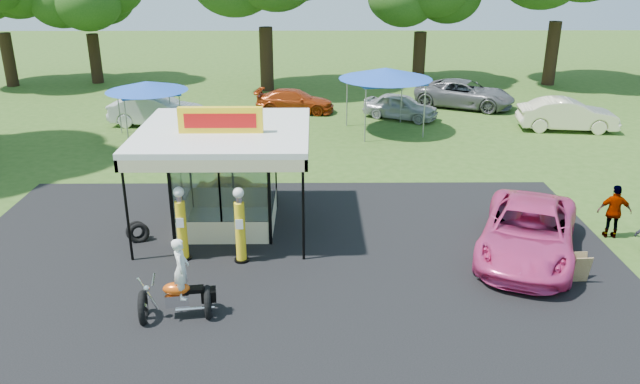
# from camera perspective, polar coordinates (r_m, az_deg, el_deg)

# --- Properties ---
(ground) EXTENTS (120.00, 120.00, 0.00)m
(ground) POSITION_cam_1_polar(r_m,az_deg,el_deg) (16.61, -3.55, -10.14)
(ground) COLOR #2F4F18
(ground) RESTS_ON ground
(asphalt_apron) EXTENTS (20.00, 14.00, 0.04)m
(asphalt_apron) POSITION_cam_1_polar(r_m,az_deg,el_deg) (18.34, -3.24, -6.84)
(asphalt_apron) COLOR black
(asphalt_apron) RESTS_ON ground
(gas_station_kiosk) EXTENTS (5.40, 5.40, 4.18)m
(gas_station_kiosk) POSITION_cam_1_polar(r_m,az_deg,el_deg) (20.55, -8.56, 1.49)
(gas_station_kiosk) COLOR white
(gas_station_kiosk) RESTS_ON ground
(gas_pump_left) EXTENTS (0.43, 0.43, 2.33)m
(gas_pump_left) POSITION_cam_1_polar(r_m,az_deg,el_deg) (18.71, -12.54, -3.02)
(gas_pump_left) COLOR black
(gas_pump_left) RESTS_ON ground
(gas_pump_right) EXTENTS (0.44, 0.44, 2.36)m
(gas_pump_right) POSITION_cam_1_polar(r_m,az_deg,el_deg) (18.28, -7.31, -3.21)
(gas_pump_right) COLOR black
(gas_pump_right) RESTS_ON ground
(motorcycle) EXTENTS (1.96, 1.15, 2.26)m
(motorcycle) POSITION_cam_1_polar(r_m,az_deg,el_deg) (15.96, -12.70, -8.43)
(motorcycle) COLOR black
(motorcycle) RESTS_ON ground
(spare_tires) EXTENTS (0.84, 0.65, 0.68)m
(spare_tires) POSITION_cam_1_polar(r_m,az_deg,el_deg) (20.55, -16.34, -3.53)
(spare_tires) COLOR black
(spare_tires) RESTS_ON ground
(a_frame_sign) EXTENTS (0.48, 0.44, 0.84)m
(a_frame_sign) POSITION_cam_1_polar(r_m,az_deg,el_deg) (18.79, 22.67, -6.47)
(a_frame_sign) COLOR #593819
(a_frame_sign) RESTS_ON ground
(kiosk_car) EXTENTS (2.82, 1.13, 0.96)m
(kiosk_car) POSITION_cam_1_polar(r_m,az_deg,el_deg) (23.05, -7.68, 0.29)
(kiosk_car) COLOR yellow
(kiosk_car) RESTS_ON ground
(pink_sedan) EXTENTS (4.58, 6.28, 1.59)m
(pink_sedan) POSITION_cam_1_polar(r_m,az_deg,el_deg) (19.65, 18.49, -3.48)
(pink_sedan) COLOR #DA3B81
(pink_sedan) RESTS_ON ground
(spectator_east_b) EXTENTS (1.10, 0.60, 1.77)m
(spectator_east_b) POSITION_cam_1_polar(r_m,az_deg,el_deg) (21.92, 25.32, -1.63)
(spectator_east_b) COLOR gray
(spectator_east_b) RESTS_ON ground
(bg_car_a) EXTENTS (5.05, 2.22, 1.61)m
(bg_car_a) POSITION_cam_1_polar(r_m,az_deg,el_deg) (34.13, -14.68, 7.25)
(bg_car_a) COLOR silver
(bg_car_a) RESTS_ON ground
(bg_car_b) EXTENTS (4.67, 2.46, 1.29)m
(bg_car_b) POSITION_cam_1_polar(r_m,az_deg,el_deg) (35.85, -2.30, 8.30)
(bg_car_b) COLOR #9E320C
(bg_car_b) RESTS_ON ground
(bg_car_c) EXTENTS (4.35, 3.39, 1.38)m
(bg_car_c) POSITION_cam_1_polar(r_m,az_deg,el_deg) (34.66, 7.39, 7.78)
(bg_car_c) COLOR #A6A7AB
(bg_car_c) RESTS_ON ground
(bg_car_d) EXTENTS (6.28, 4.83, 1.59)m
(bg_car_d) POSITION_cam_1_polar(r_m,az_deg,el_deg) (37.97, 13.09, 8.73)
(bg_car_d) COLOR #5F5F61
(bg_car_d) RESTS_ON ground
(bg_car_e) EXTENTS (5.06, 2.29, 1.61)m
(bg_car_e) POSITION_cam_1_polar(r_m,az_deg,el_deg) (34.50, 21.67, 6.58)
(bg_car_e) COLOR #F2E6B9
(bg_car_e) RESTS_ON ground
(tent_west) EXTENTS (3.94, 3.94, 2.76)m
(tent_west) POSITION_cam_1_polar(r_m,az_deg,el_deg) (31.70, -15.57, 9.27)
(tent_west) COLOR gray
(tent_west) RESTS_ON ground
(tent_east) EXTENTS (4.65, 4.65, 3.25)m
(tent_east) POSITION_cam_1_polar(r_m,az_deg,el_deg) (31.54, 6.01, 10.68)
(tent_east) COLOR gray
(tent_east) RESTS_ON ground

